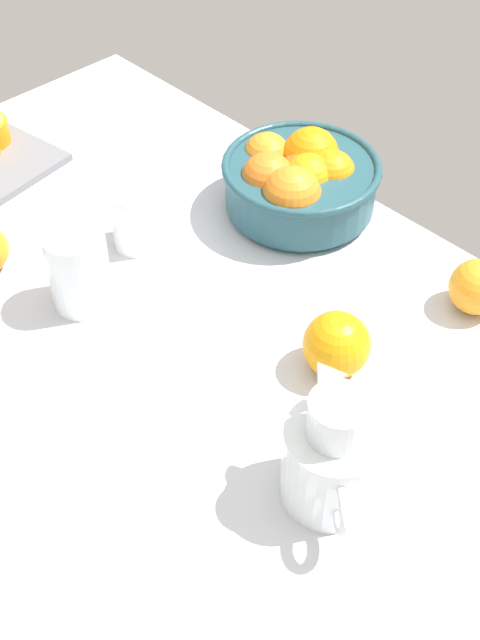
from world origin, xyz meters
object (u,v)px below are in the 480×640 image
object	(u,v)px
fruit_bowl	(299,181)
loose_orange_3	(337,345)
loose_orange_4	(477,287)
juice_pitcher	(332,463)
juice_glass	(79,273)
second_glass	(136,220)

from	to	relation	value
fruit_bowl	loose_orange_3	distance (cm)	32.41
loose_orange_4	juice_pitcher	bearing A→B (deg)	-80.88
loose_orange_3	loose_orange_4	xyz separation A→B (cm)	(5.87, 21.79, -0.49)
fruit_bowl	juice_glass	world-z (taller)	same
fruit_bowl	juice_glass	bearing A→B (deg)	-100.50
juice_glass	second_glass	xyz separation A→B (cm)	(-4.42, 13.13, -0.88)
juice_pitcher	juice_glass	world-z (taller)	juice_pitcher
juice_glass	loose_orange_3	size ratio (longest dim) A/B	1.38
second_glass	fruit_bowl	bearing A→B (deg)	63.96
fruit_bowl	loose_orange_3	bearing A→B (deg)	-38.47
juice_pitcher	loose_orange_3	size ratio (longest dim) A/B	1.91
juice_glass	loose_orange_3	world-z (taller)	juice_glass
juice_pitcher	loose_orange_4	size ratio (longest dim) A/B	2.16
juice_glass	second_glass	world-z (taller)	juice_glass
fruit_bowl	loose_orange_3	xyz separation A→B (cm)	(25.36, -20.15, -1.33)
second_glass	loose_orange_3	distance (cm)	36.49
loose_orange_3	loose_orange_4	size ratio (longest dim) A/B	1.13
juice_pitcher	loose_orange_3	xyz separation A→B (cm)	(-11.66, 14.27, -1.29)
juice_pitcher	loose_orange_4	bearing A→B (deg)	99.12
second_glass	loose_orange_3	world-z (taller)	second_glass
fruit_bowl	juice_glass	xyz separation A→B (cm)	(-6.63, -35.74, -0.46)
juice_pitcher	loose_orange_4	world-z (taller)	juice_pitcher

